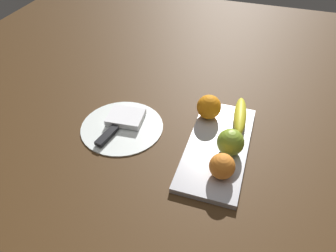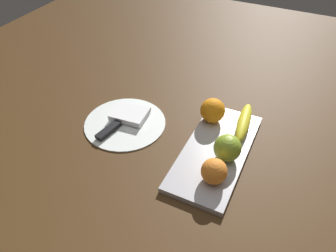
# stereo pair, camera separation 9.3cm
# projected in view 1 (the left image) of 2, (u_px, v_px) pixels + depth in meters

# --- Properties ---
(ground_plane) EXTENTS (2.40, 2.40, 0.00)m
(ground_plane) POSITION_uv_depth(u_px,v_px,m) (211.00, 154.00, 0.91)
(ground_plane) COLOR #422A13
(fruit_tray) EXTENTS (0.38, 0.17, 0.02)m
(fruit_tray) POSITION_uv_depth(u_px,v_px,m) (218.00, 147.00, 0.92)
(fruit_tray) COLOR #B4B2B8
(fruit_tray) RESTS_ON ground_plane
(apple) EXTENTS (0.07, 0.07, 0.07)m
(apple) POSITION_uv_depth(u_px,v_px,m) (230.00, 142.00, 0.87)
(apple) COLOR olive
(apple) RESTS_ON fruit_tray
(banana) EXTENTS (0.18, 0.06, 0.04)m
(banana) POSITION_uv_depth(u_px,v_px,m) (240.00, 116.00, 0.98)
(banana) COLOR yellow
(banana) RESTS_ON fruit_tray
(orange_near_apple) EXTENTS (0.08, 0.08, 0.08)m
(orange_near_apple) POSITION_uv_depth(u_px,v_px,m) (209.00, 107.00, 0.99)
(orange_near_apple) COLOR orange
(orange_near_apple) RESTS_ON fruit_tray
(orange_near_banana) EXTENTS (0.07, 0.07, 0.07)m
(orange_near_banana) POSITION_uv_depth(u_px,v_px,m) (222.00, 166.00, 0.81)
(orange_near_banana) COLOR orange
(orange_near_banana) RESTS_ON fruit_tray
(dinner_plate) EXTENTS (0.25, 0.25, 0.01)m
(dinner_plate) POSITION_uv_depth(u_px,v_px,m) (122.00, 126.00, 0.99)
(dinner_plate) COLOR white
(dinner_plate) RESTS_ON ground_plane
(folded_napkin) EXTENTS (0.10, 0.12, 0.02)m
(folded_napkin) POSITION_uv_depth(u_px,v_px,m) (126.00, 117.00, 1.01)
(folded_napkin) COLOR white
(folded_napkin) RESTS_ON dinner_plate
(knife) EXTENTS (0.18, 0.05, 0.01)m
(knife) POSITION_uv_depth(u_px,v_px,m) (110.00, 133.00, 0.96)
(knife) COLOR silver
(knife) RESTS_ON dinner_plate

